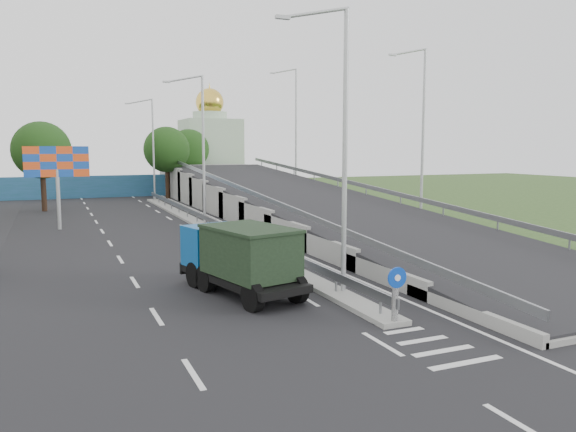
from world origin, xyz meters
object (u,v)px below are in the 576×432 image
lamp_post_mid (201,142)px  church (210,148)px  dump_truck (239,256)px  billboard (57,166)px  sign_bollard (396,294)px  lamp_post_near (340,137)px  lamp_post_far (151,144)px

lamp_post_mid → church: church is taller
dump_truck → lamp_post_mid: bearing=66.3°
church → billboard: size_ratio=2.51×
sign_bollard → billboard: 27.53m
lamp_post_mid → billboard: size_ratio=1.83×
sign_bollard → lamp_post_near: (0.11, 3.83, 4.77)m
lamp_post_far → billboard: lamp_post_far is taller
billboard → dump_truck: (5.89, -20.21, -2.75)m
church → sign_bollard: bearing=-99.8°
sign_bollard → church: (10.00, 57.83, 4.28)m
lamp_post_near → billboard: (-9.11, 22.00, -1.62)m
dump_truck → lamp_post_far: bearing=71.5°
lamp_post_near → dump_truck: lamp_post_near is taller
lamp_post_near → dump_truck: size_ratio=1.62×
lamp_post_far → church: bearing=54.8°
lamp_post_far → billboard: 20.24m
billboard → dump_truck: billboard is taller
lamp_post_far → dump_truck: bearing=-94.8°
billboard → church: bearing=59.3°
lamp_post_mid → lamp_post_far: 20.00m
sign_bollard → dump_truck: (-3.11, 5.61, 0.40)m
lamp_post_mid → lamp_post_far: size_ratio=1.00×
lamp_post_far → church: church is taller
lamp_post_far → dump_truck: lamp_post_far is taller
sign_bollard → lamp_post_mid: bearing=89.7°
lamp_post_near → dump_truck: (-3.22, 1.79, -4.37)m
sign_bollard → billboard: bearing=109.2°
lamp_post_mid → lamp_post_near: bearing=-90.0°
billboard → sign_bollard: bearing=-70.8°
lamp_post_near → billboard: size_ratio=1.83×
lamp_post_near → dump_truck: 5.71m
lamp_post_near → billboard: lamp_post_near is taller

